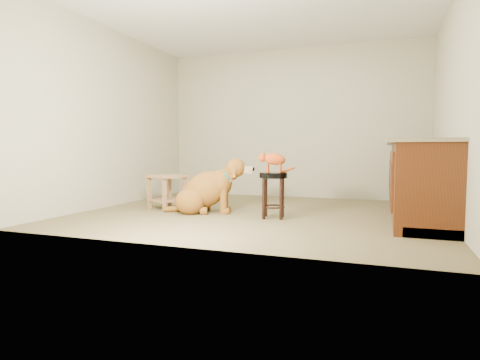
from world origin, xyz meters
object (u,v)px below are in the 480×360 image
at_px(padded_stool, 273,186).
at_px(side_table, 167,186).
at_px(golden_retriever, 206,191).
at_px(wood_stool, 405,182).
at_px(tabby_kitten, 273,160).

distance_m(padded_stool, side_table, 1.65).
height_order(padded_stool, golden_retriever, golden_retriever).
height_order(padded_stool, side_table, padded_stool).
bearing_deg(wood_stool, tabby_kitten, -131.77).
xyz_separation_m(padded_stool, wood_stool, (1.56, 1.76, -0.05)).
distance_m(wood_stool, side_table, 3.52).
distance_m(wood_stool, golden_retriever, 3.00).
bearing_deg(wood_stool, padded_stool, -131.59).
bearing_deg(side_table, golden_retriever, -13.07).
distance_m(padded_stool, tabby_kitten, 0.32).
xyz_separation_m(wood_stool, side_table, (-3.19, -1.49, -0.03)).
bearing_deg(golden_retriever, padded_stool, -24.03).
relative_size(padded_stool, golden_retriever, 0.47).
bearing_deg(side_table, tabby_kitten, -9.47).
bearing_deg(padded_stool, tabby_kitten, -176.07).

